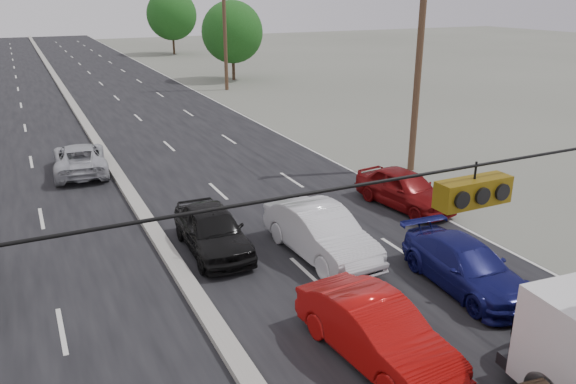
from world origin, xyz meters
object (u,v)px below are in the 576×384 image
object	(u,v)px
oncoming_far	(80,159)
utility_pole_right_c	(225,27)
utility_pole_right_b	(419,58)
tree_right_far	(172,15)
tree_right_mid	(232,32)
queue_car_a	(212,230)
queue_car_b	(321,233)
queue_car_d	(466,266)
red_sedan	(376,332)
queue_car_e	(405,189)

from	to	relation	value
oncoming_far	utility_pole_right_c	bearing A→B (deg)	-121.95
utility_pole_right_b	tree_right_far	world-z (taller)	utility_pole_right_b
utility_pole_right_b	tree_right_mid	bearing A→B (deg)	85.24
queue_car_a	queue_car_b	distance (m)	3.43
tree_right_far	queue_car_a	size ratio (longest dim) A/B	1.89
tree_right_mid	queue_car_d	xyz separation A→B (m)	(-8.00, -39.60, -3.69)
tree_right_far	queue_car_a	distance (m)	61.23
red_sedan	queue_car_e	size ratio (longest dim) A/B	1.02
tree_right_mid	red_sedan	size ratio (longest dim) A/B	1.62
utility_pole_right_c	oncoming_far	distance (m)	23.83
queue_car_a	queue_car_b	bearing A→B (deg)	-29.89
tree_right_mid	tree_right_far	world-z (taller)	tree_right_far
tree_right_far	queue_car_d	distance (m)	65.36
tree_right_mid	queue_car_b	world-z (taller)	tree_right_mid
queue_car_a	oncoming_far	world-z (taller)	queue_car_a
tree_right_mid	oncoming_far	distance (m)	29.16
queue_car_d	queue_car_a	bearing A→B (deg)	140.53
utility_pole_right_c	oncoming_far	world-z (taller)	utility_pole_right_c
queue_car_b	queue_car_e	xyz separation A→B (m)	(4.94, 2.32, -0.05)
tree_right_mid	queue_car_b	xyz separation A→B (m)	(-10.68, -36.10, -3.55)
red_sedan	tree_right_far	bearing A→B (deg)	73.10
queue_car_a	queue_car_e	xyz separation A→B (m)	(7.86, 0.52, -0.00)
tree_right_mid	oncoming_far	size ratio (longest dim) A/B	1.48
red_sedan	queue_car_b	distance (m)	5.35
utility_pole_right_c	queue_car_e	size ratio (longest dim) A/B	2.33
red_sedan	utility_pole_right_b	bearing A→B (deg)	43.77
red_sedan	queue_car_d	distance (m)	4.45
queue_car_d	queue_car_e	xyz separation A→B (m)	(2.26, 5.81, 0.08)
utility_pole_right_c	queue_car_d	bearing A→B (deg)	-99.03
utility_pole_right_b	queue_car_d	size ratio (longest dim) A/B	2.24
tree_right_far	queue_car_e	size ratio (longest dim) A/B	1.90
utility_pole_right_c	queue_car_b	world-z (taller)	utility_pole_right_c
utility_pole_right_b	utility_pole_right_c	size ratio (longest dim) A/B	1.00
queue_car_d	oncoming_far	distance (m)	17.86
utility_pole_right_b	queue_car_a	distance (m)	12.68
tree_right_far	utility_pole_right_c	bearing A→B (deg)	-96.65
red_sedan	queue_car_d	xyz separation A→B (m)	(4.13, 1.66, -0.08)
queue_car_a	queue_car_d	world-z (taller)	queue_car_a
utility_pole_right_b	oncoming_far	world-z (taller)	utility_pole_right_b
queue_car_b	tree_right_far	bearing A→B (deg)	75.93
tree_right_mid	oncoming_far	xyz separation A→B (m)	(-16.40, -23.83, -3.66)
tree_right_mid	queue_car_a	distance (m)	37.08
queue_car_d	utility_pole_right_c	bearing A→B (deg)	84.85
tree_right_far	queue_car_e	bearing A→B (deg)	-96.55
queue_car_a	queue_car_e	size ratio (longest dim) A/B	1.00
tree_right_far	red_sedan	world-z (taller)	tree_right_far
utility_pole_right_b	queue_car_e	world-z (taller)	utility_pole_right_b
tree_right_mid	queue_car_b	size ratio (longest dim) A/B	1.50
queue_car_d	tree_right_far	bearing A→B (deg)	85.95
queue_car_b	utility_pole_right_c	bearing A→B (deg)	72.02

